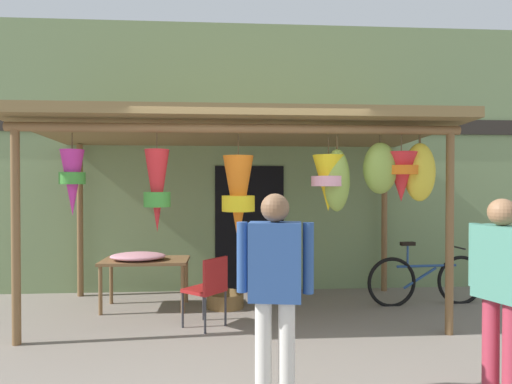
{
  "coord_description": "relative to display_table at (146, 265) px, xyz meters",
  "views": [
    {
      "loc": [
        -0.27,
        -4.87,
        1.69
      ],
      "look_at": [
        0.12,
        0.85,
        1.6
      ],
      "focal_mm": 30.84,
      "sensor_mm": 36.0,
      "label": 1
    }
  ],
  "objects": [
    {
      "name": "display_table",
      "position": [
        0.0,
        0.0,
        0.0
      ],
      "size": [
        1.16,
        0.64,
        0.68
      ],
      "color": "brown",
      "rests_on": "ground_plane"
    },
    {
      "name": "flower_heap_on_table",
      "position": [
        -0.07,
        -0.07,
        0.13
      ],
      "size": [
        0.75,
        0.52,
        0.11
      ],
      "color": "pink",
      "rests_on": "display_table"
    },
    {
      "name": "vendor_in_orange",
      "position": [
        1.48,
        -2.75,
        0.36
      ],
      "size": [
        0.59,
        0.28,
        1.63
      ],
      "color": "silver",
      "rests_on": "ground_plane"
    },
    {
      "name": "customer_foreground",
      "position": [
        3.28,
        -2.78,
        0.34
      ],
      "size": [
        0.34,
        0.56,
        1.59
      ],
      "color": "#B23347",
      "rests_on": "ground_plane"
    },
    {
      "name": "wicker_basket_by_table",
      "position": [
        1.09,
        -0.02,
        -0.5
      ],
      "size": [
        0.51,
        0.51,
        0.2
      ],
      "primitive_type": "cylinder",
      "color": "brown",
      "rests_on": "ground_plane"
    },
    {
      "name": "folding_chair",
      "position": [
        0.9,
        -0.89,
        -0.09
      ],
      "size": [
        0.56,
        0.56,
        0.84
      ],
      "color": "#AD1E1E",
      "rests_on": "ground_plane"
    },
    {
      "name": "ground_plane",
      "position": [
        1.37,
        -1.22,
        -0.6
      ],
      "size": [
        30.0,
        30.0,
        0.0
      ],
      "primitive_type": "plane",
      "color": "gray"
    },
    {
      "name": "parked_bicycle",
      "position": [
        3.93,
        -0.08,
        -0.25
      ],
      "size": [
        1.75,
        0.44,
        0.92
      ],
      "color": "black",
      "rests_on": "ground_plane"
    },
    {
      "name": "market_stall_canopy",
      "position": [
        1.41,
        -0.53,
        1.6
      ],
      "size": [
        5.25,
        2.56,
        2.54
      ],
      "color": "brown",
      "rests_on": "ground_plane"
    },
    {
      "name": "shop_facade",
      "position": [
        1.37,
        1.06,
        1.54
      ],
      "size": [
        11.01,
        0.29,
        4.28
      ],
      "color": "#7A9360",
      "rests_on": "ground_plane"
    }
  ]
}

